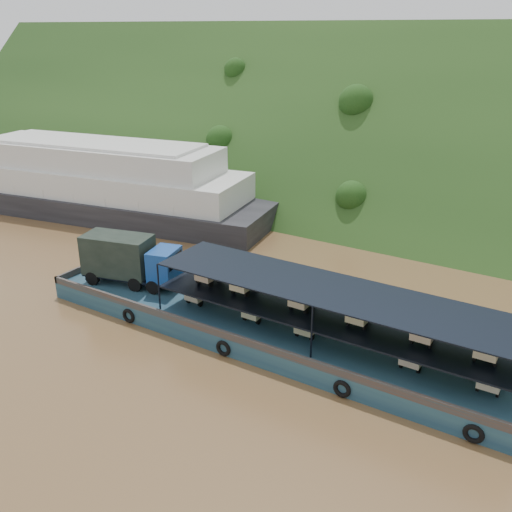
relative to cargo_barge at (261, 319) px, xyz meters
The scene contains 4 objects.
ground 2.83m from the cargo_barge, 127.77° to the left, with size 160.00×160.00×0.00m, color brown.
hillside 38.07m from the cargo_barge, 92.35° to the left, with size 140.00×28.00×28.00m, color #193413.
cargo_barge is the anchor object (origin of this frame).
passenger_ferry 32.15m from the cargo_barge, 155.01° to the left, with size 39.99×16.37×7.87m.
Camera 1 is at (19.01, -30.30, 19.06)m, focal length 40.00 mm.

